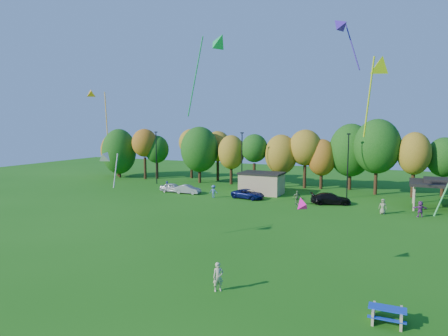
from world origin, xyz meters
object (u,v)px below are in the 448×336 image
at_px(car_a, 173,188).
at_px(car_c, 248,194).
at_px(kite_flyer, 218,277).
at_px(car_d, 331,199).
at_px(car_b, 188,189).
at_px(picnic_table, 387,314).

height_order(car_a, car_c, car_a).
relative_size(kite_flyer, car_d, 0.36).
height_order(kite_flyer, car_d, kite_flyer).
relative_size(car_a, car_b, 1.03).
relative_size(car_a, car_d, 0.79).
xyz_separation_m(kite_flyer, car_a, (-21.90, 29.96, -0.22)).
height_order(kite_flyer, car_a, kite_flyer).
xyz_separation_m(car_b, car_d, (20.83, 0.81, 0.09)).
height_order(kite_flyer, car_c, kite_flyer).
relative_size(kite_flyer, car_b, 0.47).
xyz_separation_m(kite_flyer, car_c, (-9.53, 29.75, -0.26)).
bearing_deg(car_d, kite_flyer, 157.12).
relative_size(car_b, car_c, 0.83).
xyz_separation_m(picnic_table, car_a, (-31.67, 29.85, 0.22)).
bearing_deg(car_d, car_a, 71.67).
bearing_deg(car_c, car_b, 100.58).
bearing_deg(car_c, car_d, -75.30).
bearing_deg(car_b, picnic_table, -138.68).
relative_size(car_c, car_d, 0.93).
bearing_deg(car_b, car_c, -92.98).
bearing_deg(picnic_table, car_b, 133.76).
distance_m(kite_flyer, car_a, 37.11).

